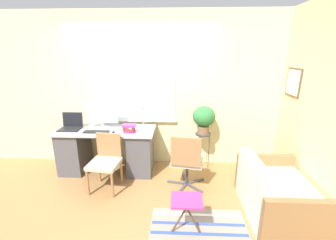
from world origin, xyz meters
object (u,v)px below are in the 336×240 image
(monitor, at_px, (102,113))
(mouse, at_px, (113,132))
(laptop, at_px, (71,125))
(book_stack, at_px, (129,128))
(keyboard, at_px, (96,132))
(couch_loveseat, at_px, (276,195))
(plant_stand, at_px, (203,138))
(potted_plant, at_px, (204,118))
(desk_lamp, at_px, (143,114))
(office_chair_swivel, at_px, (187,160))
(desk_chair_wooden, at_px, (106,160))
(folding_stool, at_px, (187,203))

(monitor, distance_m, mouse, 0.43)
(laptop, height_order, book_stack, laptop)
(keyboard, distance_m, couch_loveseat, 2.79)
(plant_stand, distance_m, potted_plant, 0.36)
(couch_loveseat, bearing_deg, mouse, 70.42)
(desk_lamp, distance_m, office_chair_swivel, 1.07)
(book_stack, bearing_deg, mouse, -171.23)
(laptop, height_order, desk_chair_wooden, laptop)
(book_stack, xyz_separation_m, desk_chair_wooden, (-0.30, -0.38, -0.39))
(monitor, height_order, office_chair_swivel, monitor)
(laptop, xyz_separation_m, potted_plant, (2.26, 0.16, 0.12))
(folding_stool, bearing_deg, mouse, 133.29)
(keyboard, xyz_separation_m, folding_stool, (1.44, -1.24, -0.38))
(monitor, distance_m, desk_lamp, 0.71)
(book_stack, bearing_deg, desk_lamp, 45.90)
(desk_lamp, height_order, couch_loveseat, desk_lamp)
(mouse, xyz_separation_m, folding_stool, (1.15, -1.22, -0.39))
(book_stack, xyz_separation_m, plant_stand, (1.23, 0.30, -0.26))
(desk_chair_wooden, xyz_separation_m, plant_stand, (1.53, 0.68, 0.13))
(laptop, bearing_deg, monitor, 8.74)
(mouse, bearing_deg, monitor, 134.47)
(mouse, height_order, folding_stool, mouse)
(desk_chair_wooden, bearing_deg, folding_stool, -30.31)
(monitor, bearing_deg, potted_plant, 2.53)
(plant_stand, bearing_deg, office_chair_swivel, -115.12)
(folding_stool, bearing_deg, office_chair_swivel, 88.11)
(folding_stool, bearing_deg, book_stack, 125.55)
(desk_chair_wooden, distance_m, folding_stool, 1.49)
(potted_plant, distance_m, folding_stool, 1.69)
(mouse, distance_m, book_stack, 0.26)
(desk_lamp, bearing_deg, plant_stand, 4.66)
(mouse, relative_size, plant_stand, 0.10)
(book_stack, height_order, office_chair_swivel, book_stack)
(desk_lamp, height_order, office_chair_swivel, desk_lamp)
(laptop, height_order, office_chair_swivel, laptop)
(mouse, height_order, office_chair_swivel, office_chair_swivel)
(desk_chair_wooden, distance_m, potted_plant, 1.74)
(laptop, height_order, mouse, laptop)
(monitor, xyz_separation_m, folding_stool, (1.41, -1.48, -0.63))
(keyboard, height_order, plant_stand, keyboard)
(laptop, bearing_deg, desk_lamp, 3.42)
(couch_loveseat, bearing_deg, folding_stool, 109.04)
(laptop, bearing_deg, mouse, -12.78)
(monitor, height_order, keyboard, monitor)
(couch_loveseat, bearing_deg, laptop, 72.09)
(monitor, relative_size, keyboard, 1.32)
(book_stack, bearing_deg, keyboard, -177.83)
(monitor, height_order, desk_lamp, monitor)
(laptop, relative_size, book_stack, 1.52)
(desk_chair_wooden, distance_m, plant_stand, 1.68)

